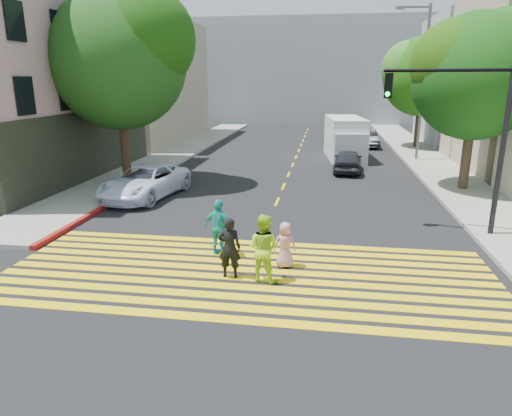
% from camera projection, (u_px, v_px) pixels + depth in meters
% --- Properties ---
extents(ground, '(120.00, 120.00, 0.00)m').
position_uv_depth(ground, '(238.00, 295.00, 11.26)').
color(ground, black).
extents(sidewalk_left, '(3.00, 40.00, 0.15)m').
position_uv_depth(sidewalk_left, '(181.00, 151.00, 33.41)').
color(sidewalk_left, gray).
rests_on(sidewalk_left, ground).
extents(sidewalk_right, '(3.00, 60.00, 0.15)m').
position_uv_depth(sidewalk_right, '(448.00, 178.00, 24.26)').
color(sidewalk_right, gray).
rests_on(sidewalk_right, ground).
extents(curb_red, '(0.20, 8.00, 0.16)m').
position_uv_depth(curb_red, '(95.00, 213.00, 17.96)').
color(curb_red, maroon).
rests_on(curb_red, ground).
extents(crosswalk, '(13.40, 5.30, 0.01)m').
position_uv_depth(crosswalk, '(246.00, 274.00, 12.47)').
color(crosswalk, yellow).
rests_on(crosswalk, ground).
extents(lane_line, '(0.12, 34.40, 0.01)m').
position_uv_depth(lane_line, '(297.00, 154.00, 32.66)').
color(lane_line, yellow).
rests_on(lane_line, ground).
extents(building_left_tan, '(12.00, 16.00, 10.00)m').
position_uv_depth(building_left_tan, '(115.00, 81.00, 38.88)').
color(building_left_tan, tan).
rests_on(building_left_tan, ground).
extents(building_right_grey, '(10.00, 10.00, 10.00)m').
position_uv_depth(building_right_grey, '(494.00, 81.00, 36.24)').
color(building_right_grey, gray).
rests_on(building_right_grey, ground).
extents(backdrop_block, '(30.00, 8.00, 12.00)m').
position_uv_depth(backdrop_block, '(312.00, 72.00, 55.28)').
color(backdrop_block, gray).
rests_on(backdrop_block, ground).
extents(tree_left, '(8.25, 7.90, 9.38)m').
position_uv_depth(tree_left, '(120.00, 53.00, 21.64)').
color(tree_left, '#3D2116').
rests_on(tree_left, ground).
extents(tree_right_near, '(6.19, 5.63, 8.19)m').
position_uv_depth(tree_right_near, '(479.00, 70.00, 20.30)').
color(tree_right_near, '#332118').
rests_on(tree_right_near, ground).
extents(tree_right_far, '(6.77, 6.30, 8.36)m').
position_uv_depth(tree_right_far, '(424.00, 72.00, 33.59)').
color(tree_right_far, '#302016').
rests_on(tree_right_far, ground).
extents(pedestrian_man, '(0.62, 0.41, 1.68)m').
position_uv_depth(pedestrian_man, '(229.00, 248.00, 12.08)').
color(pedestrian_man, black).
rests_on(pedestrian_man, ground).
extents(pedestrian_woman, '(1.05, 0.92, 1.82)m').
position_uv_depth(pedestrian_woman, '(263.00, 248.00, 11.87)').
color(pedestrian_woman, '#AEE829').
rests_on(pedestrian_woman, ground).
extents(pedestrian_child, '(0.74, 0.59, 1.32)m').
position_uv_depth(pedestrian_child, '(285.00, 245.00, 12.79)').
color(pedestrian_child, '#BB8499').
rests_on(pedestrian_child, ground).
extents(pedestrian_extra, '(1.09, 0.72, 1.73)m').
position_uv_depth(pedestrian_extra, '(219.00, 228.00, 13.63)').
color(pedestrian_extra, teal).
rests_on(pedestrian_extra, ground).
extents(white_sedan, '(3.14, 5.45, 1.43)m').
position_uv_depth(white_sedan, '(145.00, 182.00, 20.40)').
color(white_sedan, white).
rests_on(white_sedan, ground).
extents(dark_car_near, '(1.77, 3.91, 1.30)m').
position_uv_depth(dark_car_near, '(348.00, 161.00, 26.05)').
color(dark_car_near, black).
rests_on(dark_car_near, ground).
extents(silver_car, '(2.08, 4.50, 1.27)m').
position_uv_depth(silver_car, '(341.00, 132.00, 40.33)').
color(silver_car, '#BABABA').
rests_on(silver_car, ground).
extents(dark_car_parked, '(1.84, 4.28, 1.37)m').
position_uv_depth(dark_car_parked, '(366.00, 138.00, 35.84)').
color(dark_car_parked, black).
rests_on(dark_car_parked, ground).
extents(white_van, '(2.76, 5.93, 2.70)m').
position_uv_depth(white_van, '(345.00, 140.00, 30.26)').
color(white_van, silver).
rests_on(white_van, ground).
extents(traffic_signal, '(3.89, 1.04, 5.80)m').
position_uv_depth(traffic_signal, '(469.00, 124.00, 14.72)').
color(traffic_signal, black).
rests_on(traffic_signal, ground).
extents(street_lamp, '(2.15, 0.47, 9.51)m').
position_uv_depth(street_lamp, '(421.00, 74.00, 28.16)').
color(street_lamp, '#5B5B5B').
rests_on(street_lamp, ground).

